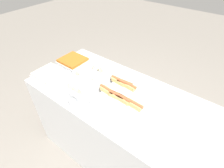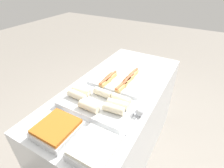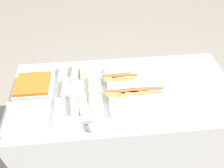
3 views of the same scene
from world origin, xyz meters
The scene contains 7 objects.
ground_plane centered at (0.00, 0.00, 0.00)m, with size 12.00×12.00×0.00m, color gray.
counter centered at (0.00, 0.00, 0.47)m, with size 1.66×0.76×0.94m.
tray_hotdogs centered at (0.05, 0.00, 0.97)m, with size 0.41×0.49×0.10m.
tray_wraps centered at (-0.32, -0.01, 0.98)m, with size 0.32×0.56×0.11m.
tray_side_front centered at (-0.65, -0.21, 0.97)m, with size 0.26×0.25×0.07m.
tray_side_back centered at (-0.65, 0.08, 0.97)m, with size 0.26×0.25×0.07m.
serving_spoon_near centered at (-0.25, -0.32, 0.96)m, with size 0.25×0.06×0.06m.
Camera 3 is at (-0.19, -1.10, 2.10)m, focal length 35.00 mm.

